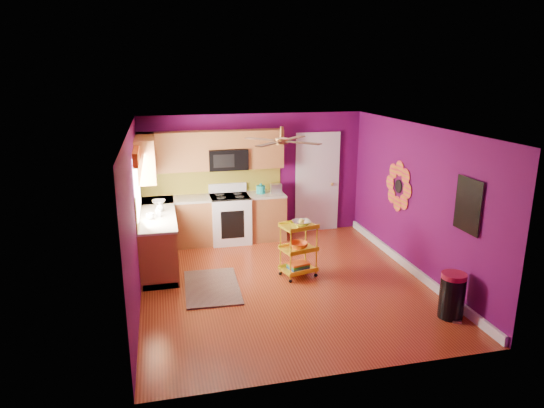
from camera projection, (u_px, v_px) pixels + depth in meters
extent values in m
plane|color=maroon|center=(284.00, 283.00, 7.84)|extent=(5.00, 5.00, 0.00)
cube|color=#57094B|center=(254.00, 176.00, 9.85)|extent=(4.50, 0.04, 2.50)
cube|color=#57094B|center=(344.00, 272.00, 5.16)|extent=(4.50, 0.04, 2.50)
cube|color=#57094B|center=(134.00, 219.00, 7.01)|extent=(0.04, 5.00, 2.50)
cube|color=#57094B|center=(416.00, 200.00, 8.00)|extent=(0.04, 5.00, 2.50)
cube|color=silver|center=(285.00, 128.00, 7.17)|extent=(4.50, 5.00, 0.04)
cube|color=white|center=(409.00, 267.00, 8.31)|extent=(0.05, 4.90, 0.14)
cube|color=brown|center=(158.00, 239.00, 8.56)|extent=(0.60, 2.30, 0.90)
cube|color=brown|center=(215.00, 220.00, 9.60)|extent=(2.80, 0.60, 0.90)
cube|color=beige|center=(157.00, 213.00, 8.43)|extent=(0.63, 2.30, 0.04)
cube|color=beige|center=(214.00, 197.00, 9.47)|extent=(2.80, 0.63, 0.04)
cube|color=black|center=(160.00, 260.00, 8.67)|extent=(0.54, 2.30, 0.10)
cube|color=black|center=(216.00, 239.00, 9.71)|extent=(2.80, 0.54, 0.10)
cube|color=white|center=(230.00, 219.00, 9.63)|extent=(0.76, 0.66, 0.92)
cube|color=black|center=(230.00, 197.00, 9.51)|extent=(0.76, 0.62, 0.03)
cube|color=white|center=(227.00, 188.00, 9.74)|extent=(0.76, 0.06, 0.18)
cube|color=black|center=(233.00, 225.00, 9.33)|extent=(0.45, 0.02, 0.55)
cube|color=brown|center=(173.00, 152.00, 9.19)|extent=(1.32, 0.33, 0.75)
cube|color=brown|center=(264.00, 149.00, 9.58)|extent=(0.72, 0.33, 0.75)
cube|color=brown|center=(227.00, 139.00, 9.37)|extent=(0.76, 0.33, 0.34)
cube|color=brown|center=(146.00, 157.00, 8.63)|extent=(0.33, 1.30, 0.75)
cube|color=black|center=(228.00, 159.00, 9.44)|extent=(0.76, 0.38, 0.40)
cube|color=olive|center=(212.00, 181.00, 9.67)|extent=(2.80, 0.01, 0.51)
cube|color=olive|center=(138.00, 199.00, 8.30)|extent=(0.01, 2.30, 0.51)
cube|color=white|center=(137.00, 183.00, 7.92)|extent=(0.03, 1.20, 1.00)
cube|color=#D45312|center=(137.00, 154.00, 7.80)|extent=(0.08, 1.35, 0.22)
cube|color=white|center=(317.00, 183.00, 10.19)|extent=(0.85, 0.04, 2.05)
cube|color=white|center=(317.00, 184.00, 10.17)|extent=(0.95, 0.02, 2.15)
sphere|color=#BF8C3F|center=(332.00, 184.00, 10.21)|extent=(0.07, 0.07, 0.07)
cylinder|color=black|center=(398.00, 186.00, 8.53)|extent=(0.01, 0.24, 0.24)
cube|color=#1B82B4|center=(469.00, 205.00, 6.60)|extent=(0.03, 0.52, 0.72)
cube|color=black|center=(468.00, 205.00, 6.60)|extent=(0.01, 0.56, 0.76)
cylinder|color=#BF8C3F|center=(282.00, 132.00, 7.38)|extent=(0.06, 0.06, 0.16)
cylinder|color=#BF8C3F|center=(282.00, 141.00, 7.42)|extent=(0.20, 0.20, 0.08)
cube|color=#4C2D19|center=(294.00, 138.00, 7.73)|extent=(0.47, 0.47, 0.01)
cube|color=#4C2D19|center=(261.00, 139.00, 7.61)|extent=(0.47, 0.47, 0.01)
cube|color=#4C2D19|center=(269.00, 144.00, 7.11)|extent=(0.47, 0.47, 0.01)
cube|color=#4C2D19|center=(304.00, 143.00, 7.23)|extent=(0.47, 0.47, 0.01)
cube|color=black|center=(212.00, 287.00, 7.67)|extent=(0.88, 1.40, 0.02)
cylinder|color=yellow|center=(291.00, 256.00, 7.73)|extent=(0.02, 0.02, 0.85)
cylinder|color=yellow|center=(317.00, 251.00, 7.96)|extent=(0.02, 0.02, 0.85)
cylinder|color=yellow|center=(280.00, 249.00, 8.02)|extent=(0.02, 0.02, 0.85)
cylinder|color=yellow|center=(306.00, 244.00, 8.25)|extent=(0.02, 0.02, 0.85)
sphere|color=black|center=(290.00, 281.00, 7.85)|extent=(0.06, 0.06, 0.06)
sphere|color=black|center=(316.00, 275.00, 8.07)|extent=(0.06, 0.06, 0.06)
sphere|color=black|center=(280.00, 273.00, 8.14)|extent=(0.06, 0.06, 0.06)
sphere|color=black|center=(305.00, 268.00, 8.36)|extent=(0.06, 0.06, 0.06)
cube|color=yellow|center=(299.00, 226.00, 7.88)|extent=(0.63, 0.53, 0.03)
cube|color=yellow|center=(298.00, 249.00, 7.99)|extent=(0.63, 0.53, 0.03)
cube|color=yellow|center=(298.00, 269.00, 8.08)|extent=(0.63, 0.53, 0.03)
imported|color=beige|center=(301.00, 223.00, 7.89)|extent=(0.37, 0.37, 0.07)
sphere|color=yellow|center=(301.00, 222.00, 7.88)|extent=(0.10, 0.10, 0.10)
imported|color=#D45312|center=(298.00, 245.00, 7.97)|extent=(0.38, 0.38, 0.10)
cube|color=navy|center=(298.00, 267.00, 8.07)|extent=(0.37, 0.31, 0.04)
cube|color=#267233|center=(298.00, 265.00, 8.06)|extent=(0.37, 0.31, 0.04)
cube|color=#D45312|center=(298.00, 263.00, 8.05)|extent=(0.37, 0.31, 0.03)
cylinder|color=black|center=(452.00, 298.00, 6.69)|extent=(0.44, 0.44, 0.59)
cylinder|color=#A11733|center=(454.00, 276.00, 6.61)|extent=(0.34, 0.34, 0.07)
cube|color=beige|center=(457.00, 322.00, 6.61)|extent=(0.13, 0.10, 0.03)
cylinder|color=#139284|center=(261.00, 189.00, 9.68)|extent=(0.18, 0.18, 0.16)
sphere|color=#139284|center=(261.00, 185.00, 9.66)|extent=(0.06, 0.06, 0.06)
cube|color=beige|center=(276.00, 188.00, 9.74)|extent=(0.22, 0.15, 0.18)
imported|color=#EA3F72|center=(158.00, 211.00, 8.15)|extent=(0.09, 0.09, 0.19)
imported|color=white|center=(160.00, 207.00, 8.45)|extent=(0.13, 0.13, 0.17)
imported|color=white|center=(159.00, 202.00, 8.97)|extent=(0.25, 0.25, 0.06)
imported|color=white|center=(150.00, 216.00, 8.02)|extent=(0.13, 0.13, 0.10)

